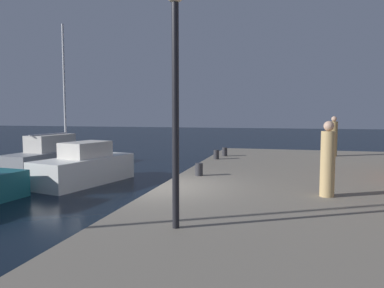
# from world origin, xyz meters

# --- Properties ---
(ground_plane) EXTENTS (120.00, 120.00, 0.00)m
(ground_plane) POSITION_xyz_m (0.00, 0.00, 0.00)
(ground_plane) COLOR black
(sailboat_grey) EXTENTS (2.14, 6.33, 7.72)m
(sailboat_grey) POSITION_xyz_m (-8.84, 7.91, 0.63)
(sailboat_grey) COLOR gray
(sailboat_grey) RESTS_ON ground
(motorboat_white) EXTENTS (2.60, 4.48, 1.65)m
(motorboat_white) POSITION_xyz_m (-4.36, 3.55, 0.65)
(motorboat_white) COLOR white
(motorboat_white) RESTS_ON ground
(lamp_post_mid_promenade) EXTENTS (0.36, 0.36, 4.16)m
(lamp_post_mid_promenade) POSITION_xyz_m (1.51, -3.38, 3.66)
(lamp_post_mid_promenade) COLOR black
(lamp_post_mid_promenade) RESTS_ON quay_dock
(bollard_south) EXTENTS (0.24, 0.24, 0.40)m
(bollard_south) POSITION_xyz_m (0.45, 6.18, 1.00)
(bollard_south) COLOR #2D2D33
(bollard_south) RESTS_ON quay_dock
(bollard_north) EXTENTS (0.24, 0.24, 0.40)m
(bollard_north) POSITION_xyz_m (0.69, 1.89, 1.00)
(bollard_north) COLOR #2D2D33
(bollard_north) RESTS_ON quay_dock
(bollard_center) EXTENTS (0.24, 0.24, 0.40)m
(bollard_center) POSITION_xyz_m (0.62, 7.40, 1.00)
(bollard_center) COLOR #2D2D33
(bollard_center) RESTS_ON quay_dock
(person_mid_promenade) EXTENTS (0.34, 0.34, 1.85)m
(person_mid_promenade) POSITION_xyz_m (5.50, 8.63, 1.67)
(person_mid_promenade) COLOR #937A4C
(person_mid_promenade) RESTS_ON quay_dock
(person_by_the_water) EXTENTS (0.34, 0.34, 1.80)m
(person_by_the_water) POSITION_xyz_m (4.31, -0.18, 1.65)
(person_by_the_water) COLOR tan
(person_by_the_water) RESTS_ON quay_dock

